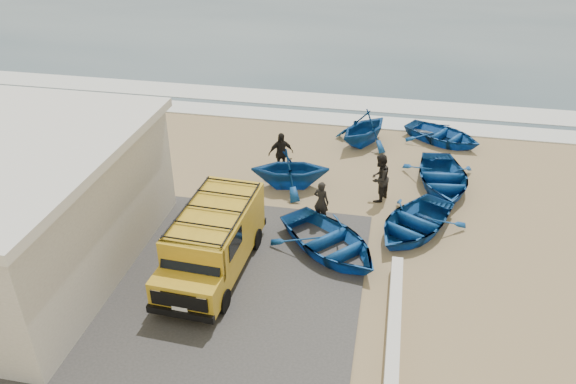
{
  "coord_description": "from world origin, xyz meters",
  "views": [
    {
      "loc": [
        4.38,
        -14.8,
        11.38
      ],
      "look_at": [
        0.97,
        2.26,
        1.2
      ],
      "focal_mm": 35.0,
      "sensor_mm": 36.0,
      "label": 1
    }
  ],
  "objects_px": {
    "fisherman_middle": "(379,178)",
    "boat_near_left": "(330,242)",
    "boat_mid_right": "(443,178)",
    "fisherman_back": "(281,153)",
    "boat_far_left": "(364,128)",
    "boat_near_right": "(414,222)",
    "boat_far_right": "(443,135)",
    "fisherman_front": "(321,202)",
    "boat_mid_left": "(290,169)",
    "parapet": "(394,329)",
    "van": "(213,239)"
  },
  "relations": [
    {
      "from": "boat_near_right",
      "to": "boat_mid_right",
      "type": "xyz_separation_m",
      "value": [
        1.12,
        3.55,
        0.01
      ]
    },
    {
      "from": "fisherman_back",
      "to": "boat_far_left",
      "type": "bearing_deg",
      "value": 18.94
    },
    {
      "from": "parapet",
      "to": "boat_mid_left",
      "type": "distance_m",
      "value": 8.91
    },
    {
      "from": "boat_far_left",
      "to": "fisherman_front",
      "type": "height_order",
      "value": "boat_far_left"
    },
    {
      "from": "boat_mid_right",
      "to": "boat_far_left",
      "type": "xyz_separation_m",
      "value": [
        -3.48,
        3.46,
        0.4
      ]
    },
    {
      "from": "boat_mid_left",
      "to": "boat_far_left",
      "type": "xyz_separation_m",
      "value": [
        2.57,
        4.66,
        0.0
      ]
    },
    {
      "from": "boat_near_right",
      "to": "boat_mid_right",
      "type": "relative_size",
      "value": 0.97
    },
    {
      "from": "fisherman_back",
      "to": "fisherman_front",
      "type": "bearing_deg",
      "value": -85.89
    },
    {
      "from": "boat_far_left",
      "to": "boat_far_right",
      "type": "distance_m",
      "value": 3.8
    },
    {
      "from": "fisherman_middle",
      "to": "fisherman_back",
      "type": "relative_size",
      "value": 1.05
    },
    {
      "from": "boat_far_left",
      "to": "fisherman_back",
      "type": "distance_m",
      "value": 4.8
    },
    {
      "from": "boat_near_right",
      "to": "boat_far_left",
      "type": "height_order",
      "value": "boat_far_left"
    },
    {
      "from": "fisherman_middle",
      "to": "fisherman_front",
      "type": "bearing_deg",
      "value": -21.92
    },
    {
      "from": "fisherman_back",
      "to": "boat_near_left",
      "type": "bearing_deg",
      "value": -91.27
    },
    {
      "from": "parapet",
      "to": "boat_far_left",
      "type": "height_order",
      "value": "boat_far_left"
    },
    {
      "from": "boat_near_right",
      "to": "fisherman_front",
      "type": "distance_m",
      "value": 3.38
    },
    {
      "from": "boat_near_left",
      "to": "boat_mid_right",
      "type": "bearing_deg",
      "value": 6.49
    },
    {
      "from": "parapet",
      "to": "fisherman_front",
      "type": "relative_size",
      "value": 3.69
    },
    {
      "from": "boat_mid_left",
      "to": "boat_far_left",
      "type": "height_order",
      "value": "boat_far_left"
    },
    {
      "from": "boat_near_left",
      "to": "fisherman_back",
      "type": "bearing_deg",
      "value": 70.7
    },
    {
      "from": "boat_near_right",
      "to": "boat_far_right",
      "type": "height_order",
      "value": "boat_near_right"
    },
    {
      "from": "boat_mid_right",
      "to": "boat_mid_left",
      "type": "bearing_deg",
      "value": -175.5
    },
    {
      "from": "parapet",
      "to": "fisherman_middle",
      "type": "relative_size",
      "value": 3.08
    },
    {
      "from": "van",
      "to": "boat_near_right",
      "type": "height_order",
      "value": "van"
    },
    {
      "from": "boat_mid_left",
      "to": "boat_mid_right",
      "type": "xyz_separation_m",
      "value": [
        6.06,
        1.2,
        -0.4
      ]
    },
    {
      "from": "boat_mid_right",
      "to": "boat_far_right",
      "type": "height_order",
      "value": "boat_mid_right"
    },
    {
      "from": "fisherman_front",
      "to": "fisherman_middle",
      "type": "xyz_separation_m",
      "value": [
        1.97,
        1.91,
        0.16
      ]
    },
    {
      "from": "parapet",
      "to": "fisherman_middle",
      "type": "bearing_deg",
      "value": 96.72
    },
    {
      "from": "fisherman_front",
      "to": "fisherman_middle",
      "type": "bearing_deg",
      "value": -118.1
    },
    {
      "from": "boat_mid_left",
      "to": "fisherman_middle",
      "type": "relative_size",
      "value": 1.61
    },
    {
      "from": "boat_near_left",
      "to": "boat_near_right",
      "type": "relative_size",
      "value": 1.05
    },
    {
      "from": "fisherman_middle",
      "to": "boat_near_left",
      "type": "bearing_deg",
      "value": 3.81
    },
    {
      "from": "parapet",
      "to": "boat_far_right",
      "type": "xyz_separation_m",
      "value": [
        1.8,
        13.29,
        0.1
      ]
    },
    {
      "from": "van",
      "to": "boat_far_right",
      "type": "distance_m",
      "value": 13.68
    },
    {
      "from": "parapet",
      "to": "boat_near_right",
      "type": "bearing_deg",
      "value": 84.57
    },
    {
      "from": "boat_far_right",
      "to": "boat_near_right",
      "type": "bearing_deg",
      "value": -158.56
    },
    {
      "from": "boat_near_right",
      "to": "boat_mid_left",
      "type": "distance_m",
      "value": 5.48
    },
    {
      "from": "parapet",
      "to": "fisherman_back",
      "type": "relative_size",
      "value": 3.24
    },
    {
      "from": "boat_near_left",
      "to": "boat_far_left",
      "type": "relative_size",
      "value": 1.33
    },
    {
      "from": "van",
      "to": "boat_far_right",
      "type": "bearing_deg",
      "value": 59.2
    },
    {
      "from": "fisherman_middle",
      "to": "boat_near_right",
      "type": "bearing_deg",
      "value": 58.56
    },
    {
      "from": "boat_mid_right",
      "to": "van",
      "type": "bearing_deg",
      "value": -143.32
    },
    {
      "from": "boat_near_right",
      "to": "boat_near_left",
      "type": "bearing_deg",
      "value": -118.64
    },
    {
      "from": "boat_far_left",
      "to": "fisherman_back",
      "type": "relative_size",
      "value": 1.7
    },
    {
      "from": "boat_near_left",
      "to": "boat_mid_left",
      "type": "bearing_deg",
      "value": 70.24
    },
    {
      "from": "boat_mid_right",
      "to": "fisherman_back",
      "type": "bearing_deg",
      "value": 174.36
    },
    {
      "from": "van",
      "to": "boat_far_right",
      "type": "height_order",
      "value": "van"
    },
    {
      "from": "parapet",
      "to": "boat_mid_left",
      "type": "relative_size",
      "value": 1.91
    },
    {
      "from": "boat_far_right",
      "to": "fisherman_middle",
      "type": "height_order",
      "value": "fisherman_middle"
    },
    {
      "from": "boat_far_right",
      "to": "fisherman_middle",
      "type": "distance_m",
      "value": 6.53
    }
  ]
}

